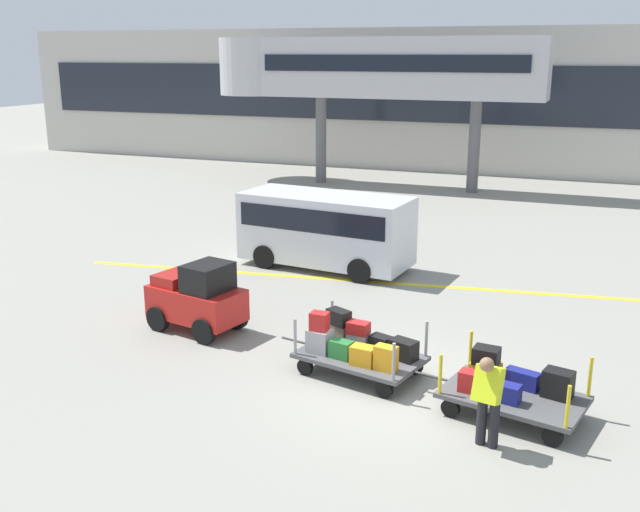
{
  "coord_description": "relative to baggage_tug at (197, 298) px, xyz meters",
  "views": [
    {
      "loc": [
        3.27,
        -12.09,
        5.96
      ],
      "look_at": [
        -2.7,
        3.33,
        1.34
      ],
      "focal_mm": 41.19,
      "sensor_mm": 36.0,
      "label": 1
    }
  ],
  "objects": [
    {
      "name": "baggage_cart_lead",
      "position": [
        4.0,
        -0.91,
        -0.22
      ],
      "size": [
        3.09,
        1.87,
        1.2
      ],
      "color": "#4C4C4F",
      "rests_on": "ground_plane"
    },
    {
      "name": "baggage_tug",
      "position": [
        0.0,
        0.0,
        0.0
      ],
      "size": [
        2.29,
        1.62,
        1.58
      ],
      "color": "red",
      "rests_on": "ground_plane"
    },
    {
      "name": "jet_bridge",
      "position": [
        -2.46,
        18.84,
        4.47
      ],
      "size": [
        15.02,
        3.0,
        6.59
      ],
      "color": "#B7B7BC",
      "rests_on": "ground_plane"
    },
    {
      "name": "terminal_building",
      "position": [
        4.75,
        24.82,
        2.83
      ],
      "size": [
        58.66,
        2.51,
        7.15
      ],
      "color": "#BCB7AD",
      "rests_on": "ground_plane"
    },
    {
      "name": "baggage_cart_middle",
      "position": [
        6.94,
        -1.49,
        -0.27
      ],
      "size": [
        3.09,
        1.87,
        1.1
      ],
      "color": "#4C4C4F",
      "rests_on": "ground_plane"
    },
    {
      "name": "shuttle_van",
      "position": [
        0.88,
        5.62,
        0.48
      ],
      "size": [
        4.99,
        2.43,
        2.1
      ],
      "color": "silver",
      "rests_on": "ground_plane"
    },
    {
      "name": "baggage_handler",
      "position": [
        6.72,
        -2.78,
        0.11
      ],
      "size": [
        0.48,
        0.49,
        1.56
      ],
      "color": "black",
      "rests_on": "ground_plane"
    },
    {
      "name": "ground_plane",
      "position": [
        4.75,
        -1.16,
        -0.75
      ],
      "size": [
        120.0,
        120.0,
        0.0
      ],
      "primitive_type": "plane",
      "color": "gray"
    },
    {
      "name": "apron_lead_line",
      "position": [
        4.49,
        5.03,
        -0.75
      ],
      "size": [
        20.2,
        3.05,
        0.01
      ],
      "primitive_type": "cube",
      "rotation": [
        0.0,
        0.0,
        0.14
      ],
      "color": "yellow",
      "rests_on": "ground_plane"
    }
  ]
}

